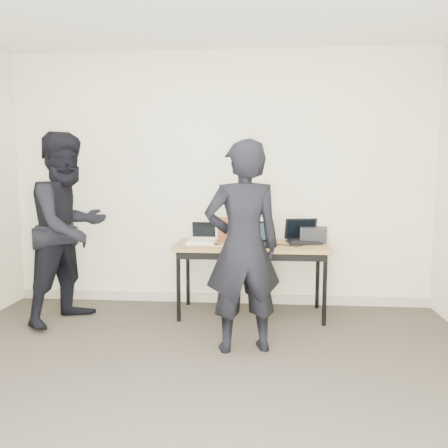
# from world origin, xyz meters

# --- Properties ---
(room) EXTENTS (4.60, 4.60, 2.80)m
(room) POSITION_xyz_m (0.00, 0.00, 1.35)
(room) COLOR #3D362E
(room) RESTS_ON ground
(desk) EXTENTS (1.51, 0.66, 0.72)m
(desk) POSITION_xyz_m (0.35, 1.85, 0.66)
(desk) COLOR olive
(desk) RESTS_ON ground
(laptop_beige) EXTENTS (0.29, 0.29, 0.23)m
(laptop_beige) POSITION_xyz_m (-0.14, 1.87, 0.76)
(laptop_beige) COLOR beige
(laptop_beige) RESTS_ON desk
(laptop_center) EXTENTS (0.34, 0.33, 0.23)m
(laptop_center) POSITION_xyz_m (0.41, 1.81, 0.77)
(laptop_center) COLOR black
(laptop_center) RESTS_ON desk
(laptop_right) EXTENTS (0.37, 0.35, 0.24)m
(laptop_right) POSITION_xyz_m (0.87, 2.01, 0.77)
(laptop_right) COLOR black
(laptop_right) RESTS_ON desk
(leather_satchel) EXTENTS (0.38, 0.22, 0.25)m
(leather_satchel) POSITION_xyz_m (0.18, 2.07, 0.85)
(leather_satchel) COLOR brown
(leather_satchel) RESTS_ON desk
(tissue) EXTENTS (0.14, 0.11, 0.08)m
(tissue) POSITION_xyz_m (0.20, 2.08, 1.00)
(tissue) COLOR white
(tissue) RESTS_ON leather_satchel
(equipment_box) EXTENTS (0.29, 0.26, 0.15)m
(equipment_box) POSITION_xyz_m (0.98, 2.04, 0.80)
(equipment_box) COLOR black
(equipment_box) RESTS_ON desk
(power_brick) EXTENTS (0.08, 0.05, 0.03)m
(power_brick) POSITION_xyz_m (0.13, 1.68, 0.73)
(power_brick) COLOR black
(power_brick) RESTS_ON desk
(cables) EXTENTS (1.16, 0.33, 0.01)m
(cables) POSITION_xyz_m (0.38, 1.81, 0.72)
(cables) COLOR black
(cables) RESTS_ON desk
(person_typist) EXTENTS (0.70, 0.54, 1.68)m
(person_typist) POSITION_xyz_m (0.30, 0.97, 0.84)
(person_typist) COLOR black
(person_typist) RESTS_ON ground
(person_observer) EXTENTS (0.98, 1.08, 1.80)m
(person_observer) POSITION_xyz_m (-1.38, 1.55, 0.90)
(person_observer) COLOR black
(person_observer) RESTS_ON ground
(baseboard) EXTENTS (4.50, 0.03, 0.10)m
(baseboard) POSITION_xyz_m (0.00, 2.23, 0.05)
(baseboard) COLOR #B1A792
(baseboard) RESTS_ON ground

